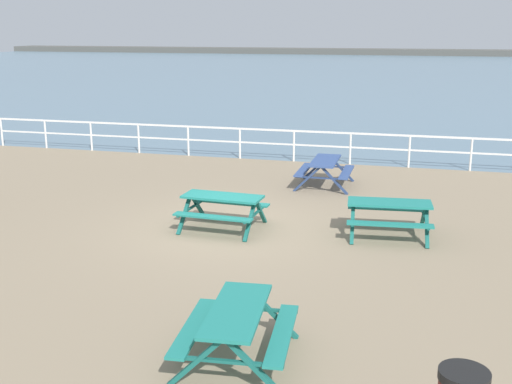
{
  "coord_description": "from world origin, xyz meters",
  "views": [
    {
      "loc": [
        4.22,
        -13.13,
        4.47
      ],
      "look_at": [
        0.61,
        0.43,
        0.8
      ],
      "focal_mm": 44.48,
      "sensor_mm": 36.0,
      "label": 1
    }
  ],
  "objects": [
    {
      "name": "picnic_table_mid_centre",
      "position": [
        -0.06,
        0.01,
        0.58
      ],
      "size": [
        1.88,
        1.63,
        0.8
      ],
      "rotation": [
        0.0,
        0.0,
        -0.05
      ],
      "color": "#1E7A70",
      "rests_on": "ground"
    },
    {
      "name": "picnic_table_far_right",
      "position": [
        1.57,
        4.55,
        0.58
      ],
      "size": [
        1.55,
        1.81,
        0.8
      ],
      "rotation": [
        0.0,
        0.0,
        1.58
      ],
      "color": "#334C84",
      "rests_on": "ground"
    },
    {
      "name": "ground_plane",
      "position": [
        0.0,
        0.0,
        -0.1
      ],
      "size": [
        30.0,
        24.0,
        0.2
      ],
      "primitive_type": "cube",
      "color": "gray"
    },
    {
      "name": "picnic_table_far_left",
      "position": [
        1.94,
        -5.58,
        0.58
      ],
      "size": [
        1.68,
        1.93,
        0.8
      ],
      "rotation": [
        0.0,
        0.0,
        1.66
      ],
      "color": "#1E7A70",
      "rests_on": "ground"
    },
    {
      "name": "picnic_table_near_right",
      "position": [
        3.62,
        0.46,
        0.58
      ],
      "size": [
        1.94,
        1.69,
        0.8
      ],
      "rotation": [
        0.0,
        0.0,
        0.1
      ],
      "color": "#1E7A70",
      "rests_on": "ground"
    },
    {
      "name": "seaward_railing",
      "position": [
        -0.0,
        7.75,
        0.75
      ],
      "size": [
        23.07,
        0.07,
        1.08
      ],
      "color": "white",
      "rests_on": "ground"
    },
    {
      "name": "sea_band",
      "position": [
        0.0,
        52.75,
        0.0
      ],
      "size": [
        142.0,
        90.0,
        0.01
      ],
      "primitive_type": "cube",
      "color": "slate",
      "rests_on": "ground"
    },
    {
      "name": "distant_shoreline",
      "position": [
        0.0,
        95.75,
        0.0
      ],
      "size": [
        142.0,
        6.0,
        1.8
      ],
      "primitive_type": "cube",
      "color": "#4C4C47",
      "rests_on": "ground"
    }
  ]
}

